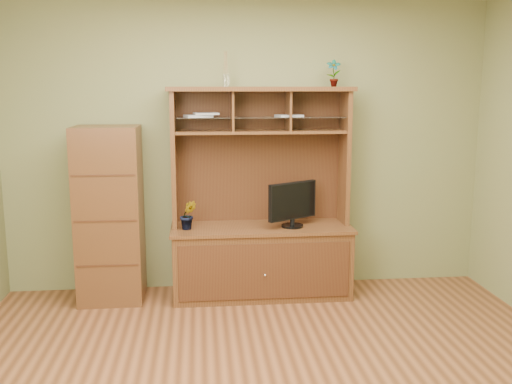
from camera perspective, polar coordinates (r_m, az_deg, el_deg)
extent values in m
cube|color=olive|center=(5.37, -0.86, 4.60)|extent=(4.50, 0.02, 2.70)
cube|color=olive|center=(1.48, 12.66, -11.10)|extent=(4.50, 0.02, 2.70)
cube|color=#432713|center=(5.29, 0.54, -7.00)|extent=(1.60, 0.55, 0.62)
cube|color=#3D1C10|center=(5.03, 0.89, -7.95)|extent=(1.50, 0.01, 0.50)
sphere|color=silver|center=(5.02, 0.91, -8.33)|extent=(0.02, 0.02, 0.02)
cube|color=#432713|center=(5.20, 0.55, -3.58)|extent=(1.64, 0.59, 0.03)
cube|color=#432713|center=(5.16, -8.22, 3.43)|extent=(0.04, 0.35, 1.25)
cube|color=#432713|center=(5.33, 8.83, 3.62)|extent=(0.04, 0.35, 1.25)
cube|color=#3D1C10|center=(5.35, 0.25, 3.77)|extent=(1.52, 0.02, 1.25)
cube|color=#432713|center=(5.15, 0.45, 10.26)|extent=(1.66, 0.40, 0.04)
cube|color=#432713|center=(5.17, 0.44, 6.04)|extent=(1.52, 0.32, 0.02)
cube|color=#432713|center=(5.13, -2.40, 8.09)|extent=(0.02, 0.31, 0.35)
cube|color=#432713|center=(5.19, 3.25, 8.11)|extent=(0.02, 0.31, 0.35)
cube|color=silver|center=(5.15, 0.45, 7.48)|extent=(1.50, 0.27, 0.01)
cylinder|color=black|center=(5.18, 3.65, -3.39)|extent=(0.20, 0.20, 0.02)
cylinder|color=black|center=(5.17, 3.65, -2.95)|extent=(0.04, 0.04, 0.06)
cube|color=black|center=(5.13, 3.68, -0.89)|extent=(0.46, 0.30, 0.33)
imported|color=#34571E|center=(5.08, -6.80, -2.29)|extent=(0.15, 0.12, 0.26)
imported|color=#356724|center=(5.26, 7.76, 11.71)|extent=(0.14, 0.11, 0.24)
cylinder|color=silver|center=(5.13, -3.04, 11.09)|extent=(0.06, 0.06, 0.11)
cylinder|color=olive|center=(5.13, -3.05, 12.80)|extent=(0.04, 0.04, 0.20)
cube|color=silver|center=(5.13, -5.81, 7.57)|extent=(0.27, 0.23, 0.02)
cube|color=silver|center=(5.13, -5.02, 7.81)|extent=(0.23, 0.19, 0.02)
cube|color=silver|center=(5.19, 3.32, 7.63)|extent=(0.26, 0.22, 0.02)
cube|color=#432713|center=(5.23, -14.41, -2.19)|extent=(0.56, 0.50, 1.56)
cube|color=#3D1C10|center=(5.08, -14.64, -7.12)|extent=(0.52, 0.01, 0.02)
cube|color=#3D1C10|center=(4.98, -14.84, -2.82)|extent=(0.52, 0.01, 0.01)
cube|color=#3D1C10|center=(4.91, -15.05, 1.63)|extent=(0.52, 0.01, 0.02)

